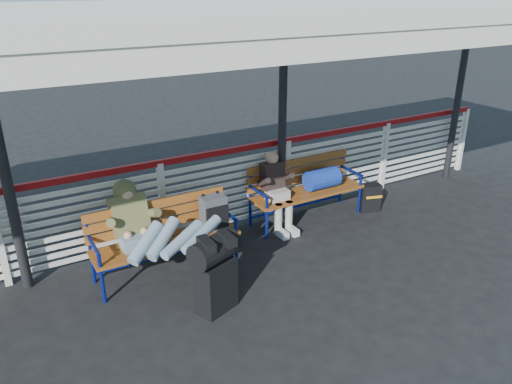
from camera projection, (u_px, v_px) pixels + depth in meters
ground at (228, 317)px, 5.44m from camera, size 60.00×60.00×0.00m
fence at (162, 201)px, 6.69m from camera, size 12.08×0.08×1.24m
canopy at (182, 18)px, 4.95m from camera, size 12.60×3.60×3.16m
luggage_stack at (215, 271)px, 5.38m from camera, size 0.62×0.48×0.91m
bench_left at (177, 226)px, 6.16m from camera, size 1.80×0.56×0.92m
bench_right at (312, 182)px, 7.54m from camera, size 1.80×0.56×0.92m
traveler_man at (161, 233)px, 5.68m from camera, size 0.94×1.64×0.77m
companion_person at (277, 190)px, 7.20m from camera, size 0.32×0.66×1.15m
suitcase_side at (370, 198)px, 7.89m from camera, size 0.36×0.28×0.44m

